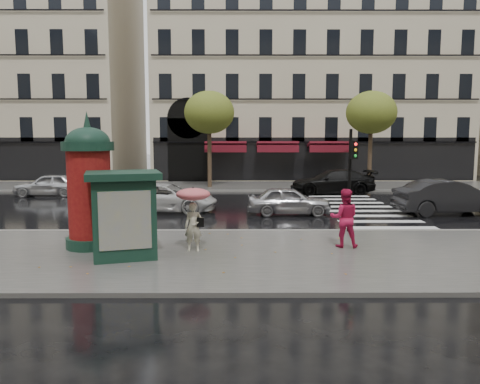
{
  "coord_description": "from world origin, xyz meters",
  "views": [
    {
      "loc": [
        -0.05,
        -14.05,
        3.58
      ],
      "look_at": [
        0.02,
        1.5,
        1.73
      ],
      "focal_mm": 35.0,
      "sensor_mm": 36.0,
      "label": 1
    }
  ],
  "objects_px": {
    "woman_red": "(344,218)",
    "car_far_silver": "(49,185)",
    "car_darkgrey": "(449,197)",
    "morris_column": "(89,183)",
    "newsstand": "(124,213)",
    "car_white": "(166,198)",
    "traffic_light": "(351,170)",
    "man_burgundy": "(140,216)",
    "car_black": "(332,182)",
    "car_silver": "(289,201)",
    "woman_umbrella": "(193,208)"
  },
  "relations": [
    {
      "from": "man_burgundy",
      "to": "car_silver",
      "type": "xyz_separation_m",
      "value": [
        5.54,
        6.22,
        -0.37
      ]
    },
    {
      "from": "morris_column",
      "to": "car_darkgrey",
      "type": "xyz_separation_m",
      "value": [
        14.35,
        6.84,
        -1.34
      ]
    },
    {
      "from": "morris_column",
      "to": "woman_red",
      "type": "bearing_deg",
      "value": -0.1
    },
    {
      "from": "car_black",
      "to": "car_far_silver",
      "type": "bearing_deg",
      "value": -90.55
    },
    {
      "from": "man_burgundy",
      "to": "car_black",
      "type": "height_order",
      "value": "man_burgundy"
    },
    {
      "from": "newsstand",
      "to": "car_silver",
      "type": "xyz_separation_m",
      "value": [
        5.6,
        7.97,
        -0.74
      ]
    },
    {
      "from": "morris_column",
      "to": "car_silver",
      "type": "bearing_deg",
      "value": 44.22
    },
    {
      "from": "newsstand",
      "to": "car_white",
      "type": "xyz_separation_m",
      "value": [
        -0.16,
        8.91,
        -0.71
      ]
    },
    {
      "from": "man_burgundy",
      "to": "morris_column",
      "type": "distance_m",
      "value": 1.89
    },
    {
      "from": "woman_red",
      "to": "man_burgundy",
      "type": "bearing_deg",
      "value": 2.76
    },
    {
      "from": "morris_column",
      "to": "traffic_light",
      "type": "distance_m",
      "value": 9.01
    },
    {
      "from": "newsstand",
      "to": "car_far_silver",
      "type": "xyz_separation_m",
      "value": [
        -8.16,
        14.86,
        -0.7
      ]
    },
    {
      "from": "morris_column",
      "to": "car_white",
      "type": "height_order",
      "value": "morris_column"
    },
    {
      "from": "woman_red",
      "to": "newsstand",
      "type": "bearing_deg",
      "value": 17.91
    },
    {
      "from": "car_far_silver",
      "to": "car_darkgrey",
      "type": "bearing_deg",
      "value": 67.11
    },
    {
      "from": "woman_red",
      "to": "car_white",
      "type": "relative_size",
      "value": 0.38
    },
    {
      "from": "woman_umbrella",
      "to": "man_burgundy",
      "type": "bearing_deg",
      "value": 149.9
    },
    {
      "from": "woman_red",
      "to": "car_white",
      "type": "xyz_separation_m",
      "value": [
        -6.76,
        7.72,
        -0.37
      ]
    },
    {
      "from": "car_silver",
      "to": "car_white",
      "type": "distance_m",
      "value": 5.84
    },
    {
      "from": "car_far_silver",
      "to": "morris_column",
      "type": "bearing_deg",
      "value": 21.45
    },
    {
      "from": "car_silver",
      "to": "car_black",
      "type": "bearing_deg",
      "value": -23.27
    },
    {
      "from": "newsstand",
      "to": "car_far_silver",
      "type": "relative_size",
      "value": 0.61
    },
    {
      "from": "woman_umbrella",
      "to": "car_darkgrey",
      "type": "distance_m",
      "value": 13.32
    },
    {
      "from": "woman_umbrella",
      "to": "morris_column",
      "type": "relative_size",
      "value": 0.47
    },
    {
      "from": "traffic_light",
      "to": "car_silver",
      "type": "height_order",
      "value": "traffic_light"
    },
    {
      "from": "car_silver",
      "to": "car_white",
      "type": "relative_size",
      "value": 0.79
    },
    {
      "from": "woman_red",
      "to": "car_far_silver",
      "type": "relative_size",
      "value": 0.46
    },
    {
      "from": "car_darkgrey",
      "to": "car_black",
      "type": "bearing_deg",
      "value": 21.1
    },
    {
      "from": "woman_umbrella",
      "to": "car_white",
      "type": "xyz_separation_m",
      "value": [
        -2.08,
        8.23,
        -0.75
      ]
    },
    {
      "from": "newsstand",
      "to": "car_black",
      "type": "xyz_separation_m",
      "value": [
        9.17,
        15.82,
        -0.63
      ]
    },
    {
      "from": "car_white",
      "to": "car_darkgrey",
      "type": "bearing_deg",
      "value": -86.64
    },
    {
      "from": "woman_umbrella",
      "to": "car_black",
      "type": "bearing_deg",
      "value": 64.43
    },
    {
      "from": "morris_column",
      "to": "car_white",
      "type": "distance_m",
      "value": 7.93
    },
    {
      "from": "man_burgundy",
      "to": "car_far_silver",
      "type": "xyz_separation_m",
      "value": [
        -8.22,
        13.11,
        -0.33
      ]
    },
    {
      "from": "newsstand",
      "to": "car_far_silver",
      "type": "bearing_deg",
      "value": 118.76
    },
    {
      "from": "man_burgundy",
      "to": "car_black",
      "type": "distance_m",
      "value": 16.76
    },
    {
      "from": "morris_column",
      "to": "car_black",
      "type": "distance_m",
      "value": 18.06
    },
    {
      "from": "car_silver",
      "to": "car_darkgrey",
      "type": "relative_size",
      "value": 0.78
    },
    {
      "from": "woman_umbrella",
      "to": "car_white",
      "type": "height_order",
      "value": "woman_umbrella"
    },
    {
      "from": "man_burgundy",
      "to": "traffic_light",
      "type": "bearing_deg",
      "value": 168.11
    },
    {
      "from": "woman_umbrella",
      "to": "man_burgundy",
      "type": "height_order",
      "value": "woman_umbrella"
    },
    {
      "from": "car_white",
      "to": "newsstand",
      "type": "bearing_deg",
      "value": -171.85
    },
    {
      "from": "car_darkgrey",
      "to": "traffic_light",
      "type": "bearing_deg",
      "value": 123.35
    },
    {
      "from": "woman_umbrella",
      "to": "car_far_silver",
      "type": "xyz_separation_m",
      "value": [
        -10.08,
        14.18,
        -0.74
      ]
    },
    {
      "from": "traffic_light",
      "to": "car_darkgrey",
      "type": "distance_m",
      "value": 7.39
    },
    {
      "from": "woman_red",
      "to": "car_silver",
      "type": "height_order",
      "value": "woman_red"
    },
    {
      "from": "car_white",
      "to": "car_far_silver",
      "type": "height_order",
      "value": "car_far_silver"
    },
    {
      "from": "morris_column",
      "to": "car_black",
      "type": "relative_size",
      "value": 0.81
    },
    {
      "from": "car_silver",
      "to": "man_burgundy",
      "type": "bearing_deg",
      "value": 139.46
    },
    {
      "from": "traffic_light",
      "to": "car_white",
      "type": "distance_m",
      "value": 9.38
    }
  ]
}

